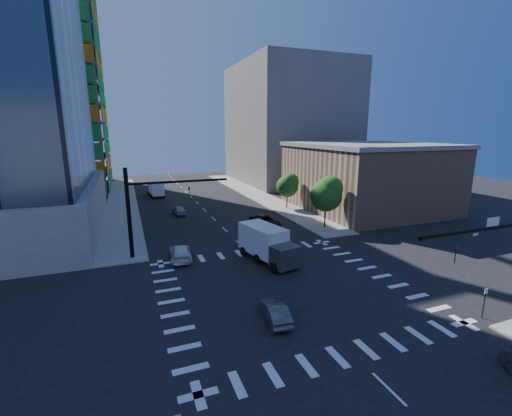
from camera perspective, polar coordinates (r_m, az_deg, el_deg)
name	(u,v)px	position (r m, az deg, el deg)	size (l,w,h in m)	color
ground	(285,288)	(28.89, 4.84, -13.13)	(160.00, 160.00, 0.00)	black
road_markings	(285,288)	(28.89, 4.84, -13.12)	(20.00, 20.00, 0.01)	silver
sidewalk_ne	(255,194)	(68.85, -0.18, 2.35)	(5.00, 60.00, 0.15)	gray
sidewalk_nw	(122,203)	(64.57, -21.41, 0.75)	(5.00, 60.00, 0.15)	gray
construction_building	(33,70)	(87.56, -33.14, 18.75)	(25.16, 34.50, 70.60)	slate
commercial_building	(366,176)	(58.61, 17.84, 5.07)	(20.50, 22.50, 10.60)	tan
bg_building_ne	(288,124)	(87.26, 5.40, 13.71)	(24.00, 30.00, 28.00)	slate
signal_mast_nw	(144,204)	(35.58, -18.13, 0.63)	(10.20, 0.40, 9.00)	black
tree_south	(327,193)	(45.04, 11.81, 2.42)	(4.16, 4.16, 6.82)	#382316
tree_north	(288,185)	(55.60, 5.39, 3.86)	(3.54, 3.52, 5.78)	#382316
no_parking_sign	(485,300)	(28.67, 33.82, -12.57)	(0.30, 0.06, 2.20)	black
car_nb_far	(265,221)	(45.49, 1.55, -2.25)	(2.58, 5.60, 1.56)	black
car_sb_near	(181,252)	(35.25, -12.47, -7.25)	(1.96, 4.82, 1.40)	white
car_sb_mid	(179,210)	(53.56, -12.73, -0.36)	(1.61, 4.00, 1.36)	gray
car_sb_cross	(275,312)	(24.22, 3.22, -16.87)	(1.34, 3.84, 1.27)	#4D4E52
box_truck_near	(269,247)	(33.53, 2.21, -6.54)	(4.14, 6.93, 3.40)	black
box_truck_far	(156,190)	(69.39, -16.40, 2.95)	(2.90, 5.85, 2.97)	black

